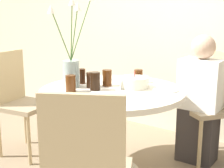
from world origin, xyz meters
name	(u,v)px	position (x,y,z in m)	size (l,w,h in m)	color
wall_back	(179,10)	(0.00, 1.17, 1.30)	(8.00, 0.05, 2.60)	beige
dining_table	(112,106)	(0.00, 0.00, 0.57)	(1.10, 1.10, 0.70)	silver
chair_far_back	(216,100)	(0.56, 0.76, 0.54)	(0.56, 0.56, 0.94)	#9E896B
chair_right_flank	(18,96)	(-0.93, -0.16, 0.54)	(0.46, 0.46, 0.94)	#9E896B
birthday_cake	(134,82)	(0.11, 0.14, 0.74)	(0.22, 0.22, 0.13)	white
flower_vase	(71,62)	(-0.30, -0.12, 0.90)	(0.15, 0.40, 0.71)	#9EB2AD
side_plate	(165,90)	(0.35, 0.19, 0.71)	(0.19, 0.19, 0.01)	white
drink_glass_0	(82,76)	(-0.31, 0.01, 0.76)	(0.06, 0.06, 0.12)	#33190C
drink_glass_1	(138,76)	(0.04, 0.32, 0.76)	(0.07, 0.07, 0.11)	#51280F
drink_glass_2	(95,81)	(-0.09, -0.10, 0.77)	(0.08, 0.08, 0.14)	black
drink_glass_3	(71,83)	(-0.20, -0.24, 0.76)	(0.07, 0.07, 0.12)	#51280F
drink_glass_4	(107,78)	(-0.10, 0.07, 0.77)	(0.07, 0.07, 0.13)	#51280F
drink_glass_5	(91,80)	(-0.16, -0.05, 0.76)	(0.07, 0.07, 0.12)	#33190C
person_guest	(200,104)	(0.46, 0.63, 0.52)	(0.34, 0.24, 1.10)	#383333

